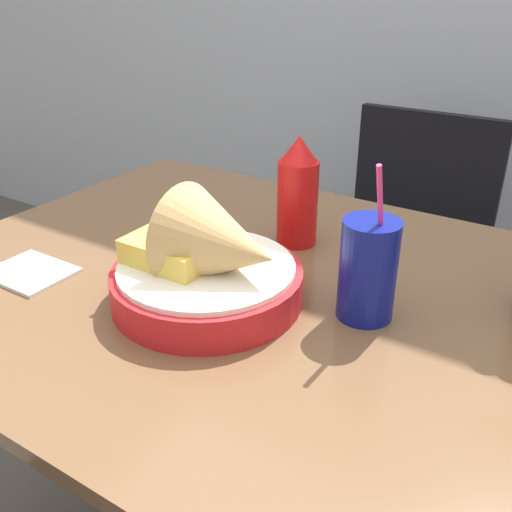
{
  "coord_description": "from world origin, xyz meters",
  "views": [
    {
      "loc": [
        0.36,
        -0.66,
        1.18
      ],
      "look_at": [
        -0.05,
        -0.03,
        0.81
      ],
      "focal_mm": 40.0,
      "sensor_mm": 36.0,
      "label": 1
    }
  ],
  "objects_px": {
    "food_basket": "(212,266)",
    "ketchup_bottle": "(298,193)",
    "drink_cup": "(367,274)",
    "chair_far_window": "(408,242)"
  },
  "relations": [
    {
      "from": "chair_far_window",
      "to": "food_basket",
      "type": "xyz_separation_m",
      "value": [
        -0.02,
        -0.87,
        0.3
      ]
    },
    {
      "from": "ketchup_bottle",
      "to": "food_basket",
      "type": "bearing_deg",
      "value": -90.09
    },
    {
      "from": "drink_cup",
      "to": "food_basket",
      "type": "bearing_deg",
      "value": -156.99
    },
    {
      "from": "food_basket",
      "to": "drink_cup",
      "type": "height_order",
      "value": "drink_cup"
    },
    {
      "from": "chair_far_window",
      "to": "food_basket",
      "type": "relative_size",
      "value": 3.04
    },
    {
      "from": "ketchup_bottle",
      "to": "chair_far_window",
      "type": "bearing_deg",
      "value": 87.96
    },
    {
      "from": "chair_far_window",
      "to": "food_basket",
      "type": "bearing_deg",
      "value": -91.48
    },
    {
      "from": "chair_far_window",
      "to": "drink_cup",
      "type": "relative_size",
      "value": 3.67
    },
    {
      "from": "food_basket",
      "to": "ketchup_bottle",
      "type": "xyz_separation_m",
      "value": [
        0.0,
        0.25,
        0.03
      ]
    },
    {
      "from": "drink_cup",
      "to": "ketchup_bottle",
      "type": "bearing_deg",
      "value": 140.45
    }
  ]
}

